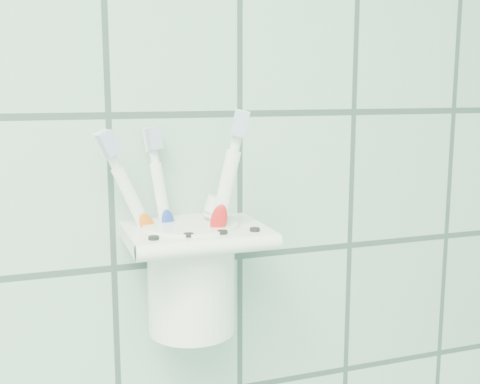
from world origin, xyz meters
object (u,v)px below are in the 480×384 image
object	(u,v)px
toothpaste_tube	(182,248)
cup	(191,274)
holder_bracket	(195,236)
toothbrush_orange	(194,220)
toothbrush_blue	(181,226)
toothbrush_pink	(186,215)

from	to	relation	value
toothpaste_tube	cup	bearing A→B (deg)	-60.87
cup	toothpaste_tube	distance (m)	0.03
holder_bracket	toothbrush_orange	size ratio (longest dim) A/B	0.62
cup	holder_bracket	bearing A→B (deg)	-51.21
toothbrush_blue	toothbrush_orange	world-z (taller)	toothbrush_orange
holder_bracket	toothbrush_pink	bearing A→B (deg)	96.58
holder_bracket	cup	distance (m)	0.04
holder_bracket	toothbrush_pink	xyz separation A→B (m)	(-0.00, 0.03, 0.02)
cup	toothbrush_orange	xyz separation A→B (m)	(-0.00, -0.02, 0.06)
holder_bracket	toothbrush_orange	xyz separation A→B (m)	(-0.00, -0.01, 0.02)
toothbrush_blue	cup	bearing A→B (deg)	-38.81
cup	toothbrush_orange	size ratio (longest dim) A/B	0.51
toothbrush_orange	toothbrush_blue	bearing A→B (deg)	131.59
toothbrush_pink	toothbrush_orange	distance (m)	0.04
toothbrush_orange	toothpaste_tube	world-z (taller)	toothbrush_orange
toothbrush_blue	holder_bracket	bearing A→B (deg)	-50.00
toothbrush_blue	toothpaste_tube	bearing A→B (deg)	52.56
holder_bracket	toothbrush_pink	distance (m)	0.03
holder_bracket	toothbrush_orange	distance (m)	0.02
toothbrush_pink	toothpaste_tube	bearing A→B (deg)	-145.86
cup	toothbrush_pink	bearing A→B (deg)	88.33
holder_bracket	cup	bearing A→B (deg)	128.79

